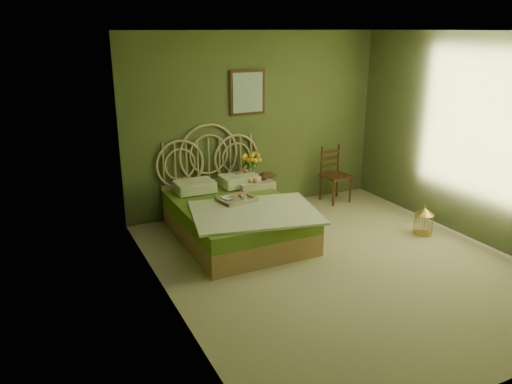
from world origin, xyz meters
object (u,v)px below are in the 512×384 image
chair (334,171)px  birdcage (424,221)px  bed (235,215)px  nightstand (252,193)px

chair → birdcage: chair is taller
bed → birdcage: bed is taller
bed → nightstand: (0.52, 0.58, 0.06)m
bed → chair: bed is taller
nightstand → chair: (1.47, 0.10, 0.13)m
chair → bed: bearing=-165.1°
bed → chair: size_ratio=2.48×
nightstand → chair: 1.48m
chair → birdcage: bearing=-83.8°
chair → birdcage: 1.75m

